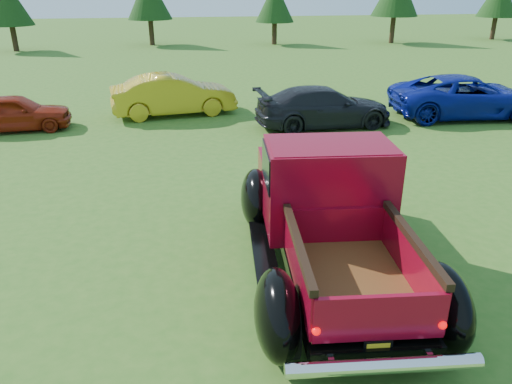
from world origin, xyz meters
The scene contains 8 objects.
ground centered at (0.00, 0.00, 0.00)m, with size 120.00×120.00×0.00m, color #33631C.
tree_west centered at (-12.00, 29.00, 3.11)m, with size 2.94×2.94×4.60m.
tree_mid_right centered at (6.00, 30.00, 2.97)m, with size 2.82×2.82×4.40m.
pickup_truck centered at (1.02, -0.66, 1.01)m, with size 3.08×5.88×2.12m.
show_car_red centered at (-6.56, 8.72, 0.59)m, with size 1.38×3.44×1.17m, color maroon.
show_car_yellow centered at (-1.50, 9.96, 0.72)m, with size 1.52×4.35×1.43m, color gold.
show_car_grey centered at (3.37, 7.65, 0.65)m, with size 1.83×4.50×1.31m, color black.
show_car_blue centered at (8.66, 8.08, 0.72)m, with size 2.40×5.21×1.45m, color navy.
Camera 1 is at (-1.32, -7.96, 4.53)m, focal length 35.00 mm.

